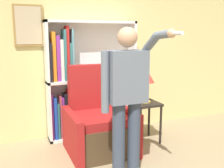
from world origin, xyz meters
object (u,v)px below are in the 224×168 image
(person_standing, at_px, (127,94))
(table_lamp, at_px, (146,77))
(armchair, at_px, (99,125))
(side_table, at_px, (145,110))
(bookcase, at_px, (80,83))

(person_standing, xyz_separation_m, table_lamp, (0.73, 0.86, 0.02))
(armchair, xyz_separation_m, side_table, (0.79, 0.04, 0.13))
(side_table, height_order, table_lamp, table_lamp)
(armchair, distance_m, side_table, 0.80)
(armchair, relative_size, person_standing, 0.70)
(side_table, distance_m, table_lamp, 0.53)
(person_standing, distance_m, side_table, 1.24)
(armchair, bearing_deg, side_table, 2.69)
(armchair, height_order, person_standing, person_standing)
(armchair, bearing_deg, person_standing, -85.83)
(bookcase, height_order, person_standing, bookcase)
(side_table, relative_size, table_lamp, 1.19)
(bookcase, xyz_separation_m, armchair, (0.10, -0.63, -0.53))
(person_standing, bearing_deg, table_lamp, 49.70)
(armchair, relative_size, side_table, 1.95)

